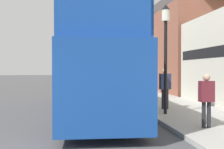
{
  "coord_description": "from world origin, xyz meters",
  "views": [
    {
      "loc": [
        2.44,
        -4.88,
        1.93
      ],
      "look_at": [
        3.82,
        5.07,
        1.74
      ],
      "focal_mm": 42.0,
      "sensor_mm": 36.0,
      "label": 1
    }
  ],
  "objects": [
    {
      "name": "ground_plane",
      "position": [
        0.0,
        21.0,
        0.0
      ],
      "size": [
        144.0,
        144.0,
        0.0
      ],
      "primitive_type": "plane",
      "color": "#4C4C4F"
    },
    {
      "name": "lamp_post_second",
      "position": [
        5.86,
        12.97,
        3.3
      ],
      "size": [
        0.35,
        0.35,
        4.57
      ],
      "color": "black",
      "rests_on": "sidewalk"
    },
    {
      "name": "sidewalk",
      "position": [
        7.29,
        18.0,
        0.07
      ],
      "size": [
        3.81,
        108.0,
        0.14
      ],
      "color": "#ADAAA3",
      "rests_on": "ground_plane"
    },
    {
      "name": "pedestrian_second",
      "position": [
        6.42,
        2.67,
        1.14
      ],
      "size": [
        0.44,
        0.24,
        1.66
      ],
      "color": "#232328",
      "rests_on": "sidewalk"
    },
    {
      "name": "lamp_post_nearest",
      "position": [
        6.03,
        5.27,
        3.2
      ],
      "size": [
        0.35,
        0.35,
        4.41
      ],
      "color": "black",
      "rests_on": "sidewalk"
    },
    {
      "name": "pedestrian_third",
      "position": [
        6.46,
        6.54,
        1.26
      ],
      "size": [
        0.49,
        0.27,
        1.86
      ],
      "color": "#232328",
      "rests_on": "sidewalk"
    },
    {
      "name": "brick_terrace_rear",
      "position": [
        12.19,
        22.54,
        4.96
      ],
      "size": [
        6.0,
        21.48,
        9.92
      ],
      "color": "#935642",
      "rests_on": "ground_plane"
    },
    {
      "name": "parked_car_ahead_of_bus",
      "position": [
        4.29,
        14.08,
        0.67
      ],
      "size": [
        1.77,
        4.34,
        1.42
      ],
      "rotation": [
        0.0,
        0.0,
        0.0
      ],
      "color": "navy",
      "rests_on": "ground_plane"
    },
    {
      "name": "tour_bus",
      "position": [
        3.38,
        6.3,
        1.76
      ],
      "size": [
        2.98,
        9.81,
        3.95
      ],
      "rotation": [
        0.0,
        0.0,
        -0.05
      ],
      "color": "#19479E",
      "rests_on": "ground_plane"
    }
  ]
}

